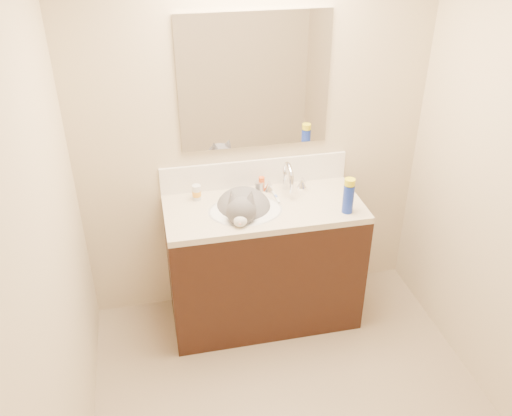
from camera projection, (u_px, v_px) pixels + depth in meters
name	position (u px, v px, depth m)	size (l,w,h in m)	color
room_shell	(321.00, 191.00, 2.13)	(2.24, 2.54, 2.52)	beige
vanity_cabinet	(263.00, 266.00, 3.50)	(1.20, 0.55, 0.82)	black
counter_slab	(264.00, 208.00, 3.28)	(1.20, 0.55, 0.04)	beige
basin	(246.00, 220.00, 3.26)	(0.45, 0.36, 0.14)	white
faucet	(287.00, 180.00, 3.37)	(0.28, 0.20, 0.21)	silver
cat	(244.00, 210.00, 3.25)	(0.42, 0.50, 0.35)	#514E51
backsplash	(255.00, 173.00, 3.44)	(1.20, 0.02, 0.18)	white
mirror	(255.00, 82.00, 3.14)	(0.90, 0.02, 0.80)	white
pill_bottle	(197.00, 193.00, 3.31)	(0.05, 0.05, 0.10)	silver
pill_label	(197.00, 193.00, 3.31)	(0.05, 0.05, 0.04)	#FBAA29
silver_jar	(259.00, 186.00, 3.41)	(0.06, 0.06, 0.07)	#B7B7BC
amber_bottle	(262.00, 184.00, 3.41)	(0.04, 0.04, 0.09)	#DA5019
toothbrush	(276.00, 197.00, 3.35)	(0.02, 0.14, 0.01)	silver
toothbrush_head	(276.00, 197.00, 3.35)	(0.02, 0.03, 0.02)	#6B88E4
spray_can	(348.00, 199.00, 3.16)	(0.06, 0.06, 0.18)	#172FA5
spray_cap	(350.00, 182.00, 3.10)	(0.06, 0.06, 0.04)	yellow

